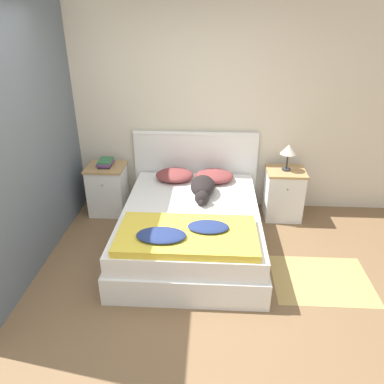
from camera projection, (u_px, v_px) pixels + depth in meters
The scene contains 14 objects.
ground_plane at pixel (168, 313), 3.29m from camera, with size 16.00×16.00×0.00m, color brown.
wall_back at pixel (185, 111), 4.65m from camera, with size 9.00×0.06×2.55m.
wall_side_left at pixel (36, 135), 3.75m from camera, with size 0.06×3.10×2.55m.
bed at pixel (191, 228), 4.12m from camera, with size 1.51×1.98×0.48m.
headboard at pixel (196, 168), 4.90m from camera, with size 1.59×0.06×1.03m.
nightstand_left at pixel (108, 189), 4.82m from camera, with size 0.47×0.44×0.64m.
nightstand_right at pixel (283, 194), 4.71m from camera, with size 0.47×0.44×0.64m.
pillow_left at pixel (175, 175), 4.66m from camera, with size 0.47×0.39×0.13m.
pillow_right at pixel (215, 176), 4.64m from camera, with size 0.47×0.39×0.13m.
quilt at pixel (186, 235), 3.46m from camera, with size 1.29×0.70×0.13m.
dog at pixel (203, 188), 4.27m from camera, with size 0.28×0.67×0.20m.
book_stack at pixel (105, 163), 4.67m from camera, with size 0.19×0.24×0.08m.
table_lamp at pixel (288, 151), 4.46m from camera, with size 0.19×0.19×0.33m.
rug at pixel (321, 280), 3.69m from camera, with size 0.95×0.76×0.00m.
Camera 1 is at (0.36, -2.48, 2.40)m, focal length 35.00 mm.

